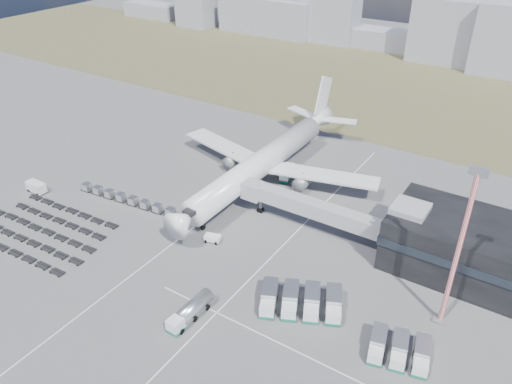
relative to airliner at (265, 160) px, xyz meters
The scene contains 16 objects.
ground 32.81m from the airliner, 90.00° to the right, with size 420.00×420.00×0.00m, color #565659.
grass_strip 77.80m from the airliner, 90.00° to the left, with size 420.00×90.00×0.01m, color brown.
lane_markings 31.41m from the airliner, 71.60° to the right, with size 47.12×110.00×0.01m.
terminal 48.51m from the airliner, ahead, with size 30.40×16.40×11.00m.
jet_bridge 19.89m from the airliner, 36.93° to the right, with size 30.30×3.80×7.05m.
airliner is the anchor object (origin of this frame).
skyline 117.46m from the airliner, 88.06° to the left, with size 301.74×25.21×24.83m.
fuel_tanker 45.66m from the airliner, 73.09° to the right, with size 2.54×9.06×2.91m.
pushback_tug 26.27m from the airliner, 81.10° to the right, with size 3.03×1.71×1.39m, color white.
utility_van 51.52m from the airliner, 141.37° to the right, with size 4.66×2.11×2.46m, color white.
catering_truck 6.54m from the airliner, 46.60° to the left, with size 3.55×5.97×2.57m.
service_trucks_near 42.02m from the airliner, 50.30° to the right, with size 14.50×11.70×2.83m.
service_trucks_far 54.66m from the airliner, 37.53° to the right, with size 9.50×7.98×2.53m.
uld_row 31.78m from the airliner, 128.95° to the right, with size 25.30×4.23×1.71m.
baggage_dollies 49.39m from the airliner, 122.86° to the right, with size 30.01×18.50×0.66m.
floodlight_mast 52.35m from the airliner, 26.11° to the right, with size 2.54×2.10×27.19m.
Camera 1 is at (52.79, -53.53, 57.46)m, focal length 35.00 mm.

